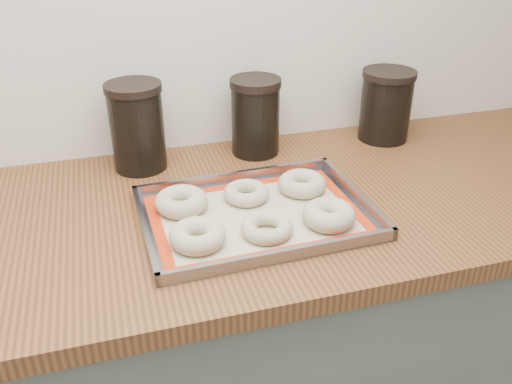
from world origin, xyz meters
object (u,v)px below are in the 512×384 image
object	(u,v)px
bagel_back_right	(302,184)
canister_left	(137,127)
bagel_front_left	(197,236)
canister_mid	(255,116)
canister_right	(386,105)
bagel_front_right	(329,215)
bagel_back_left	(181,202)
bagel_back_mid	(246,193)
baking_tray	(256,215)
bagel_front_mid	(267,228)

from	to	relation	value
bagel_back_right	canister_left	distance (m)	0.41
bagel_front_left	canister_mid	distance (m)	0.44
bagel_front_left	canister_right	size ratio (longest dim) A/B	0.57
bagel_front_right	bagel_back_left	bearing A→B (deg)	153.17
bagel_back_mid	baking_tray	bearing A→B (deg)	-89.16
bagel_front_left	bagel_back_right	distance (m)	0.30
canister_left	canister_right	world-z (taller)	canister_left
baking_tray	canister_left	distance (m)	0.38
bagel_front_mid	canister_mid	world-z (taller)	canister_mid
bagel_back_right	bagel_back_mid	bearing A→B (deg)	-179.28
baking_tray	bagel_back_left	size ratio (longest dim) A/B	4.29
bagel_back_right	bagel_front_left	bearing A→B (deg)	-151.80
bagel_back_mid	canister_mid	bearing A→B (deg)	69.25
bagel_front_right	bagel_back_mid	bearing A→B (deg)	132.84
bagel_front_left	bagel_back_right	bearing A→B (deg)	28.20
canister_mid	canister_right	size ratio (longest dim) A/B	1.04
canister_mid	bagel_front_right	bearing A→B (deg)	-83.82
bagel_back_left	bagel_back_right	size ratio (longest dim) A/B	1.04
bagel_back_right	canister_mid	world-z (taller)	canister_mid
canister_left	bagel_back_left	bearing A→B (deg)	-75.89
baking_tray	canister_right	size ratio (longest dim) A/B	2.53
baking_tray	bagel_back_right	distance (m)	0.15
bagel_back_right	canister_mid	distance (m)	0.25
canister_mid	bagel_back_right	bearing A→B (deg)	-80.79
bagel_back_left	canister_left	bearing A→B (deg)	104.11
bagel_back_right	canister_left	world-z (taller)	canister_left
bagel_front_right	canister_left	xyz separation A→B (m)	(-0.33, 0.37, 0.08)
bagel_back_right	baking_tray	bearing A→B (deg)	-150.35
bagel_front_left	bagel_back_mid	world-z (taller)	bagel_front_left
bagel_front_right	canister_mid	world-z (taller)	canister_mid
bagel_front_right	bagel_back_right	xyz separation A→B (m)	(-0.00, 0.14, -0.00)
bagel_front_mid	bagel_back_left	bearing A→B (deg)	135.74
bagel_back_left	canister_mid	size ratio (longest dim) A/B	0.57
bagel_front_mid	bagel_front_right	xyz separation A→B (m)	(0.13, 0.00, 0.01)
bagel_front_mid	bagel_back_right	world-z (taller)	bagel_back_right
bagel_front_mid	bagel_front_right	world-z (taller)	bagel_front_right
canister_left	baking_tray	bearing A→B (deg)	-56.39
canister_mid	bagel_back_left	bearing A→B (deg)	-133.73
canister_left	canister_right	distance (m)	0.64
bagel_back_left	canister_left	distance (m)	0.26
bagel_front_left	canister_left	world-z (taller)	canister_left
bagel_front_right	bagel_back_left	size ratio (longest dim) A/B	0.96
canister_left	canister_right	xyz separation A→B (m)	(0.64, -0.00, -0.01)
baking_tray	bagel_front_right	world-z (taller)	bagel_front_right
bagel_back_left	canister_mid	distance (m)	0.34
baking_tray	bagel_front_mid	xyz separation A→B (m)	(0.00, -0.07, 0.01)
bagel_front_right	canister_mid	xyz separation A→B (m)	(-0.04, 0.38, 0.07)
baking_tray	bagel_front_left	distance (m)	0.15
bagel_front_left	bagel_back_left	size ratio (longest dim) A/B	0.97
bagel_front_right	canister_right	world-z (taller)	canister_right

